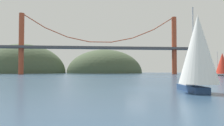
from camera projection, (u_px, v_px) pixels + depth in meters
ground_plane at (136, 88)px, 26.11m from camera, size 360.00×360.00×0.00m
headland_left at (22, 73)px, 154.87m from camera, size 62.15×44.00×42.66m
headland_center at (105, 73)px, 160.86m from camera, size 56.48×44.00×35.69m
suspension_bridge at (100, 46)px, 121.12m from camera, size 122.62×6.00×33.83m
sailboat_crimson_sail at (187, 66)px, 80.10m from camera, size 6.74×7.60×8.14m
sailboat_white_mainsail at (198, 51)px, 20.71m from camera, size 4.10×6.92×8.74m
sailboat_scarlet_sail at (222, 64)px, 83.96m from camera, size 9.10×8.69×9.63m
channel_buoy at (196, 77)px, 60.75m from camera, size 1.10×1.10×2.64m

